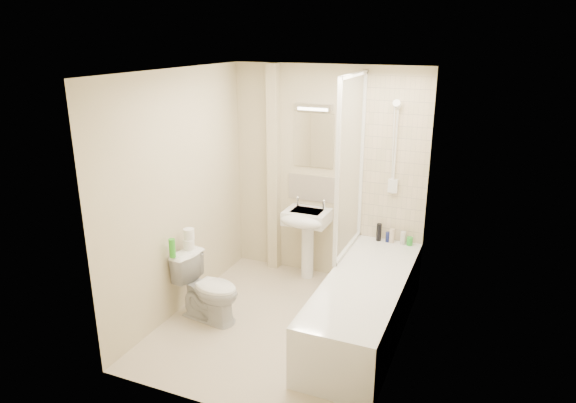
% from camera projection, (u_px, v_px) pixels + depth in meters
% --- Properties ---
extents(floor, '(2.50, 2.50, 0.00)m').
position_uv_depth(floor, '(283.00, 325.00, 4.98)').
color(floor, beige).
rests_on(floor, ground).
extents(wall_back, '(2.20, 0.02, 2.40)m').
position_uv_depth(wall_back, '(327.00, 175.00, 5.71)').
color(wall_back, beige).
rests_on(wall_back, ground).
extents(wall_left, '(0.02, 2.50, 2.40)m').
position_uv_depth(wall_left, '(179.00, 194.00, 5.02)').
color(wall_left, beige).
rests_on(wall_left, ground).
extents(wall_right, '(0.02, 2.50, 2.40)m').
position_uv_depth(wall_right, '(405.00, 225.00, 4.21)').
color(wall_right, beige).
rests_on(wall_right, ground).
extents(ceiling, '(2.20, 2.50, 0.02)m').
position_uv_depth(ceiling, '(282.00, 71.00, 4.24)').
color(ceiling, white).
rests_on(ceiling, wall_back).
extents(tile_back, '(0.70, 0.01, 1.75)m').
position_uv_depth(tile_back, '(395.00, 162.00, 5.35)').
color(tile_back, beige).
rests_on(tile_back, wall_back).
extents(tile_right, '(0.01, 2.10, 1.75)m').
position_uv_depth(tile_right, '(410.00, 192.00, 4.32)').
color(tile_right, beige).
rests_on(tile_right, wall_right).
extents(pipe_boxing, '(0.12, 0.12, 2.40)m').
position_uv_depth(pipe_boxing, '(274.00, 171.00, 5.88)').
color(pipe_boxing, beige).
rests_on(pipe_boxing, ground).
extents(splashback, '(0.60, 0.02, 0.30)m').
position_uv_depth(splashback, '(313.00, 188.00, 5.81)').
color(splashback, beige).
rests_on(splashback, wall_back).
extents(mirror, '(0.46, 0.01, 0.60)m').
position_uv_depth(mirror, '(314.00, 140.00, 5.63)').
color(mirror, white).
rests_on(mirror, wall_back).
extents(strip_light, '(0.42, 0.07, 0.07)m').
position_uv_depth(strip_light, '(314.00, 107.00, 5.50)').
color(strip_light, silver).
rests_on(strip_light, wall_back).
extents(bathtub, '(0.70, 2.10, 0.55)m').
position_uv_depth(bathtub, '(364.00, 304.00, 4.79)').
color(bathtub, white).
rests_on(bathtub, ground).
extents(shower_screen, '(0.04, 0.92, 1.80)m').
position_uv_depth(shower_screen, '(351.00, 166.00, 5.09)').
color(shower_screen, white).
rests_on(shower_screen, bathtub).
extents(shower_fixture, '(0.10, 0.16, 0.99)m').
position_uv_depth(shower_fixture, '(395.00, 151.00, 5.27)').
color(shower_fixture, white).
rests_on(shower_fixture, wall_back).
extents(pedestal_sink, '(0.49, 0.46, 0.94)m').
position_uv_depth(pedestal_sink, '(306.00, 225.00, 5.72)').
color(pedestal_sink, white).
rests_on(pedestal_sink, ground).
extents(bottle_black_b, '(0.05, 0.05, 0.19)m').
position_uv_depth(bottle_black_b, '(379.00, 232.00, 5.56)').
color(bottle_black_b, black).
rests_on(bottle_black_b, bathtub).
extents(bottle_blue, '(0.04, 0.04, 0.11)m').
position_uv_depth(bottle_blue, '(388.00, 237.00, 5.54)').
color(bottle_blue, navy).
rests_on(bottle_blue, bathtub).
extents(bottle_cream, '(0.06, 0.06, 0.15)m').
position_uv_depth(bottle_cream, '(392.00, 236.00, 5.52)').
color(bottle_cream, beige).
rests_on(bottle_cream, bathtub).
extents(bottle_white_b, '(0.06, 0.06, 0.14)m').
position_uv_depth(bottle_white_b, '(403.00, 238.00, 5.47)').
color(bottle_white_b, silver).
rests_on(bottle_white_b, bathtub).
extents(bottle_green, '(0.06, 0.06, 0.09)m').
position_uv_depth(bottle_green, '(410.00, 241.00, 5.46)').
color(bottle_green, green).
rests_on(bottle_green, bathtub).
extents(toilet, '(0.55, 0.76, 0.67)m').
position_uv_depth(toilet, '(208.00, 288.00, 5.01)').
color(toilet, white).
rests_on(toilet, ground).
extents(toilet_roll_lower, '(0.11, 0.11, 0.10)m').
position_uv_depth(toilet_roll_lower, '(189.00, 244.00, 5.05)').
color(toilet_roll_lower, white).
rests_on(toilet_roll_lower, toilet).
extents(toilet_roll_upper, '(0.11, 0.11, 0.11)m').
position_uv_depth(toilet_roll_upper, '(189.00, 234.00, 5.03)').
color(toilet_roll_upper, white).
rests_on(toilet_roll_upper, toilet_roll_lower).
extents(green_bottle, '(0.06, 0.06, 0.18)m').
position_uv_depth(green_bottle, '(172.00, 248.00, 4.86)').
color(green_bottle, green).
rests_on(green_bottle, toilet).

